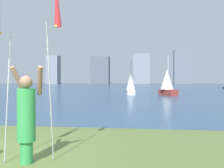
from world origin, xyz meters
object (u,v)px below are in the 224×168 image
Objects in this scene: person at (26,115)px; kite_flag_right at (57,8)px; sailboat_5 at (131,84)px; sailboat_1 at (167,83)px.

person is 2.34m from kite_flag_right.
sailboat_1 is at bearing -15.97° from sailboat_5.
sailboat_1 is 4.18m from sailboat_5.
kite_flag_right reaches higher than person.
kite_flag_right is 0.88× the size of sailboat_1.
person is 0.51× the size of kite_flag_right.
sailboat_5 is (0.38, 25.69, 0.19)m from person.
sailboat_1 reaches higher than person.
sailboat_5 is at bearing 90.18° from kite_flag_right.
person is at bearing -90.84° from sailboat_5.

